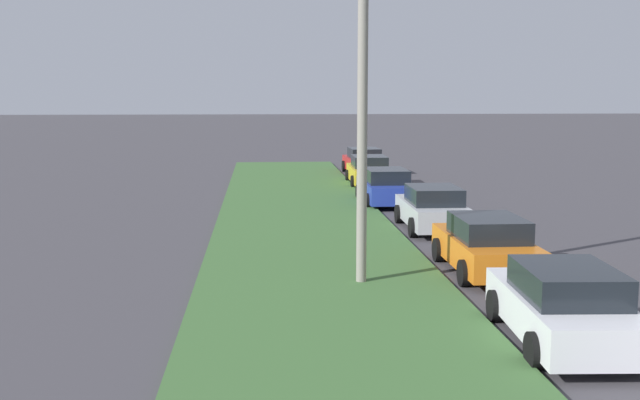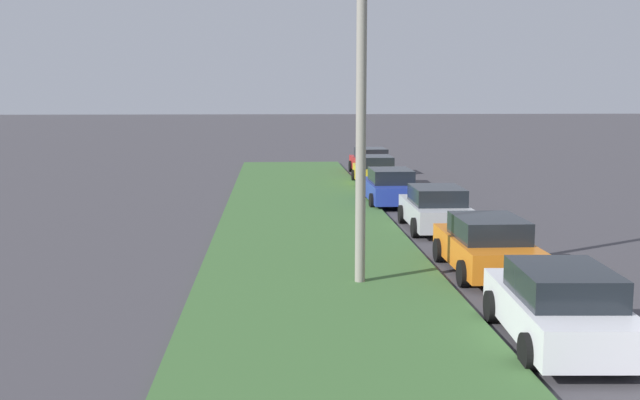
% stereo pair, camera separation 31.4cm
% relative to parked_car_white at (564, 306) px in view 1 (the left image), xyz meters
% --- Properties ---
extents(grass_median, '(60.00, 6.00, 0.12)m').
position_rel_parked_car_white_xyz_m(grass_median, '(5.83, 4.03, -0.66)').
color(grass_median, '#3D6633').
rests_on(grass_median, ground).
extents(parked_car_white, '(4.40, 2.21, 1.47)m').
position_rel_parked_car_white_xyz_m(parked_car_white, '(0.00, 0.00, 0.00)').
color(parked_car_white, silver).
rests_on(parked_car_white, ground).
extents(parked_car_orange, '(4.30, 2.02, 1.47)m').
position_rel_parked_car_white_xyz_m(parked_car_orange, '(5.56, -0.21, 0.00)').
color(parked_car_orange, orange).
rests_on(parked_car_orange, ground).
extents(parked_car_silver, '(4.32, 2.06, 1.47)m').
position_rel_parked_car_white_xyz_m(parked_car_silver, '(11.73, -0.22, 0.00)').
color(parked_car_silver, '#B2B5BA').
rests_on(parked_car_silver, ground).
extents(parked_car_blue, '(4.32, 2.05, 1.47)m').
position_rel_parked_car_white_xyz_m(parked_car_blue, '(17.65, 0.41, 0.00)').
color(parked_car_blue, '#23389E').
rests_on(parked_car_blue, ground).
extents(parked_car_yellow, '(4.33, 2.08, 1.47)m').
position_rel_parked_car_white_xyz_m(parked_car_yellow, '(24.08, 0.19, 0.00)').
color(parked_car_yellow, gold).
rests_on(parked_car_yellow, ground).
extents(parked_car_red, '(4.35, 2.12, 1.47)m').
position_rel_parked_car_white_xyz_m(parked_car_red, '(29.31, -0.24, 0.00)').
color(parked_car_red, red).
rests_on(parked_car_red, ground).
extents(streetlight, '(0.64, 2.87, 7.50)m').
position_rel_parked_car_white_xyz_m(streetlight, '(4.42, 2.77, 3.67)').
color(streetlight, gray).
rests_on(streetlight, ground).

